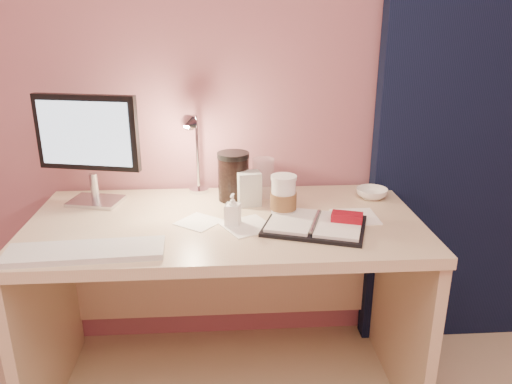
{
  "coord_description": "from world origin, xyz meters",
  "views": [
    {
      "loc": [
        0.0,
        -0.28,
        1.42
      ],
      "look_at": [
        0.11,
        1.33,
        0.85
      ],
      "focal_mm": 35.0,
      "sensor_mm": 36.0,
      "label": 1
    }
  ],
  "objects": [
    {
      "name": "room",
      "position": [
        0.95,
        1.69,
        1.14
      ],
      "size": [
        3.5,
        3.5,
        3.5
      ],
      "color": "#C6B28E",
      "rests_on": "ground"
    },
    {
      "name": "desk",
      "position": [
        0.0,
        1.45,
        0.5
      ],
      "size": [
        1.4,
        0.7,
        0.73
      ],
      "color": "beige",
      "rests_on": "ground"
    },
    {
      "name": "monitor",
      "position": [
        -0.5,
        1.58,
        0.98
      ],
      "size": [
        0.39,
        0.18,
        0.42
      ],
      "rotation": [
        0.0,
        0.0,
        -0.23
      ],
      "color": "silver",
      "rests_on": "desk"
    },
    {
      "name": "keyboard",
      "position": [
        -0.43,
        1.13,
        0.74
      ],
      "size": [
        0.49,
        0.17,
        0.02
      ],
      "primitive_type": "cube",
      "rotation": [
        0.0,
        0.0,
        0.06
      ],
      "color": "white",
      "rests_on": "desk"
    },
    {
      "name": "planner",
      "position": [
        0.32,
        1.29,
        0.74
      ],
      "size": [
        0.4,
        0.35,
        0.05
      ],
      "rotation": [
        0.0,
        0.0,
        -0.33
      ],
      "color": "black",
      "rests_on": "desk"
    },
    {
      "name": "paper_a",
      "position": [
        0.08,
        1.31,
        0.73
      ],
      "size": [
        0.21,
        0.21,
        0.0
      ],
      "primitive_type": "cube",
      "rotation": [
        0.0,
        0.0,
        0.46
      ],
      "color": "white",
      "rests_on": "desk"
    },
    {
      "name": "paper_b",
      "position": [
        0.47,
        1.37,
        0.73
      ],
      "size": [
        0.16,
        0.16,
        0.0
      ],
      "primitive_type": "cube",
      "rotation": [
        0.0,
        0.0,
        0.01
      ],
      "color": "white",
      "rests_on": "desk"
    },
    {
      "name": "paper_c",
      "position": [
        -0.09,
        1.36,
        0.73
      ],
      "size": [
        0.19,
        0.19,
        0.0
      ],
      "primitive_type": "cube",
      "rotation": [
        0.0,
        0.0,
        0.91
      ],
      "color": "white",
      "rests_on": "desk"
    },
    {
      "name": "coffee_cup",
      "position": [
        0.21,
        1.4,
        0.8
      ],
      "size": [
        0.1,
        0.1,
        0.15
      ],
      "color": "white",
      "rests_on": "desk"
    },
    {
      "name": "clear_cup",
      "position": [
        0.16,
        1.62,
        0.81
      ],
      "size": [
        0.09,
        0.09,
        0.15
      ],
      "primitive_type": "cylinder",
      "color": "white",
      "rests_on": "desk"
    },
    {
      "name": "bowl",
      "position": [
        0.59,
        1.57,
        0.75
      ],
      "size": [
        0.15,
        0.15,
        0.04
      ],
      "primitive_type": "imported",
      "rotation": [
        0.0,
        0.0,
        -0.26
      ],
      "color": "white",
      "rests_on": "desk"
    },
    {
      "name": "lotion_bottle",
      "position": [
        0.03,
        1.33,
        0.79
      ],
      "size": [
        0.06,
        0.06,
        0.11
      ],
      "primitive_type": "imported",
      "rotation": [
        0.0,
        0.0,
        -0.26
      ],
      "color": "white",
      "rests_on": "desk"
    },
    {
      "name": "dark_jar",
      "position": [
        0.04,
        1.59,
        0.82
      ],
      "size": [
        0.12,
        0.12,
        0.17
      ],
      "primitive_type": "cylinder",
      "color": "black",
      "rests_on": "desk"
    },
    {
      "name": "product_box",
      "position": [
        0.09,
        1.52,
        0.8
      ],
      "size": [
        0.1,
        0.08,
        0.13
      ],
      "primitive_type": "cube",
      "rotation": [
        0.0,
        0.0,
        0.18
      ],
      "color": "beige",
      "rests_on": "desk"
    },
    {
      "name": "desk_lamp",
      "position": [
        -0.09,
        1.6,
        0.95
      ],
      "size": [
        0.1,
        0.21,
        0.34
      ],
      "rotation": [
        0.0,
        0.0,
        -0.19
      ],
      "color": "silver",
      "rests_on": "desk"
    }
  ]
}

